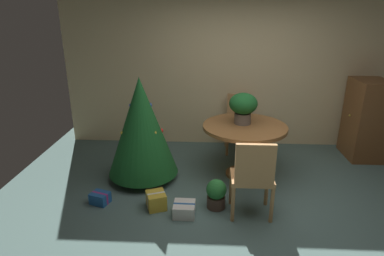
{
  "coord_description": "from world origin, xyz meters",
  "views": [
    {
      "loc": [
        -0.53,
        -3.34,
        2.24
      ],
      "look_at": [
        -0.73,
        0.43,
        0.89
      ],
      "focal_mm": 30.39,
      "sensor_mm": 36.0,
      "label": 1
    }
  ],
  "objects": [
    {
      "name": "potted_plant",
      "position": [
        -0.42,
        0.07,
        0.19
      ],
      "size": [
        0.24,
        0.24,
        0.36
      ],
      "color": "#4C382D",
      "rests_on": "ground_plane"
    },
    {
      "name": "wooden_chair_far",
      "position": [
        -0.03,
        1.87,
        0.53
      ],
      "size": [
        0.42,
        0.43,
        0.95
      ],
      "color": "#B27F4C",
      "rests_on": "ground_plane"
    },
    {
      "name": "ground_plane",
      "position": [
        0.0,
        0.0,
        0.0
      ],
      "size": [
        6.6,
        6.6,
        0.0
      ],
      "primitive_type": "plane",
      "color": "#4C6660"
    },
    {
      "name": "gift_box_blue",
      "position": [
        -1.85,
        0.08,
        0.07
      ],
      "size": [
        0.26,
        0.23,
        0.14
      ],
      "color": "#1E569E",
      "rests_on": "ground_plane"
    },
    {
      "name": "gift_box_cream",
      "position": [
        -0.79,
        -0.11,
        0.07
      ],
      "size": [
        0.25,
        0.25,
        0.15
      ],
      "color": "silver",
      "rests_on": "ground_plane"
    },
    {
      "name": "flower_vase",
      "position": [
        -0.06,
        1.0,
        1.02
      ],
      "size": [
        0.39,
        0.39,
        0.44
      ],
      "color": "#665B51",
      "rests_on": "round_dining_table"
    },
    {
      "name": "wooden_chair_near",
      "position": [
        -0.03,
        -0.1,
        0.54
      ],
      "size": [
        0.48,
        0.39,
        0.95
      ],
      "color": "#B27F4C",
      "rests_on": "ground_plane"
    },
    {
      "name": "round_dining_table",
      "position": [
        -0.03,
        0.92,
        0.57
      ],
      "size": [
        1.17,
        1.17,
        0.77
      ],
      "color": "brown",
      "rests_on": "ground_plane"
    },
    {
      "name": "wooden_cabinet",
      "position": [
        1.97,
        1.69,
        0.63
      ],
      "size": [
        0.53,
        0.67,
        1.27
      ],
      "color": "brown",
      "rests_on": "ground_plane"
    },
    {
      "name": "holiday_tree",
      "position": [
        -1.43,
        0.76,
        0.78
      ],
      "size": [
        0.97,
        0.97,
        1.46
      ],
      "color": "brown",
      "rests_on": "ground_plane"
    },
    {
      "name": "back_wall_panel",
      "position": [
        0.0,
        2.2,
        1.3
      ],
      "size": [
        6.0,
        0.1,
        2.6
      ],
      "primitive_type": "cube",
      "color": "beige",
      "rests_on": "ground_plane"
    },
    {
      "name": "gift_box_gold",
      "position": [
        -1.14,
        0.02,
        0.1
      ],
      "size": [
        0.29,
        0.3,
        0.2
      ],
      "color": "gold",
      "rests_on": "ground_plane"
    }
  ]
}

